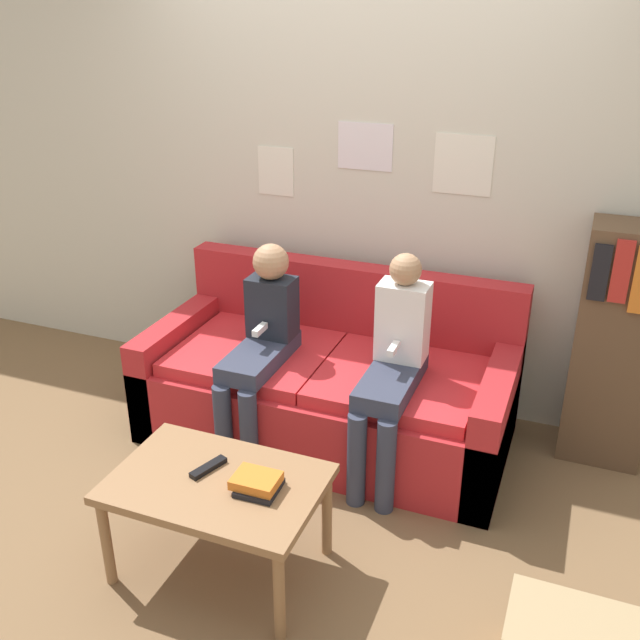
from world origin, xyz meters
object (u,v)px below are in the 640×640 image
person_left (261,340)px  bookshelf (616,346)px  couch (330,386)px  coffee_table (217,491)px  person_right (393,363)px  tv_remote (208,467)px

person_left → bookshelf: 1.76m
couch → bookshelf: (1.38, 0.34, 0.34)m
coffee_table → person_left: person_left is taller
person_right → tv_remote: 1.02m
person_left → tv_remote: size_ratio=6.15×
coffee_table → tv_remote: size_ratio=4.83×
couch → coffee_table: bearing=-92.8°
person_right → bookshelf: 1.12m
couch → coffee_table: 1.13m
coffee_table → tv_remote: (-0.06, 0.05, 0.06)m
coffee_table → couch: bearing=87.2°
person_right → bookshelf: bookshelf is taller
couch → person_left: size_ratio=1.78×
person_left → tv_remote: (0.18, -0.86, -0.15)m
coffee_table → tv_remote: bearing=141.9°
person_left → coffee_table: bearing=-75.3°
person_right → person_left: bearing=-180.0°
tv_remote → couch: bearing=103.5°
couch → coffee_table: (-0.05, -1.12, 0.11)m
couch → bookshelf: bearing=13.8°
couch → tv_remote: bearing=-96.2°
person_right → tv_remote: person_right is taller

